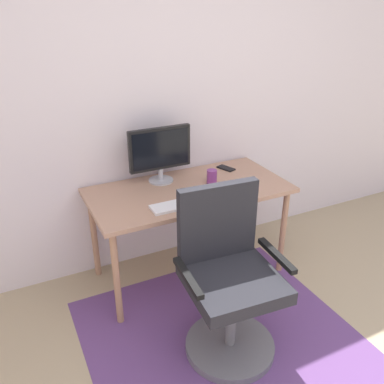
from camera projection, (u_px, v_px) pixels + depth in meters
name	position (u px, v px, depth m)	size (l,w,h in m)	color
wall_back	(172.00, 93.00, 2.98)	(6.00, 0.10, 2.60)	silver
area_rug	(221.00, 337.00, 2.56)	(1.61, 1.49, 0.01)	#643F77
desk	(189.00, 197.00, 2.90)	(1.40, 0.69, 0.72)	tan
monitor	(160.00, 151.00, 2.89)	(0.46, 0.18, 0.40)	#B2B2B7
keyboard	(183.00, 204.00, 2.64)	(0.43, 0.13, 0.02)	white
computer_mouse	(228.00, 195.00, 2.74)	(0.06, 0.10, 0.03)	black
coffee_cup	(212.00, 177.00, 2.93)	(0.07, 0.07, 0.10)	#7E3580
cell_phone	(226.00, 168.00, 3.20)	(0.07, 0.14, 0.01)	black
office_chair	(228.00, 286.00, 2.34)	(0.60, 0.54, 1.00)	slate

